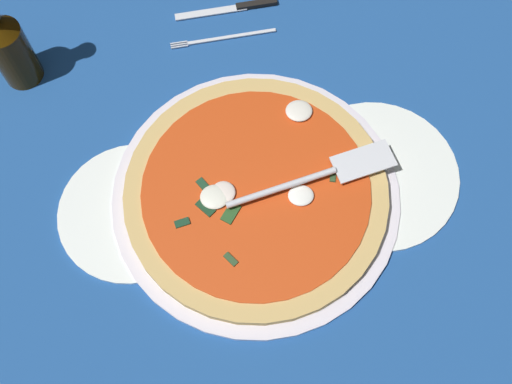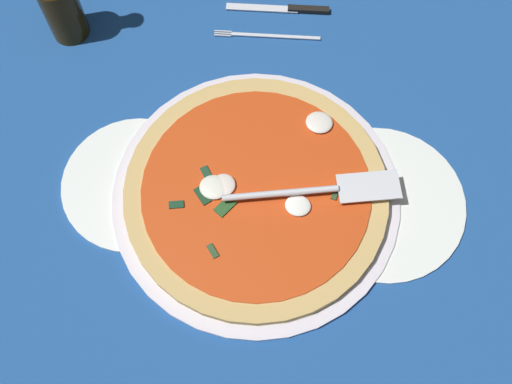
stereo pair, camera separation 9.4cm
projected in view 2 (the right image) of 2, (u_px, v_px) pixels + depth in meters
The scene contains 7 objects.
ground_plane at pixel (244, 233), 93.90cm from camera, with size 106.72×106.72×0.80cm, color #1E4A8D.
pizza_pan at pixel (256, 196), 95.20cm from camera, with size 44.42×44.42×1.34cm, color silver.
dinner_plate_left at pixel (135, 183), 96.26cm from camera, with size 22.91×22.91×1.00cm, color white.
dinner_plate_right at pixel (381, 203), 94.96cm from camera, with size 25.89×25.89×1.00cm, color white.
pizza at pixel (256, 192), 93.72cm from camera, with size 40.37×40.37×2.92cm.
pizza_server at pixel (319, 190), 91.32cm from camera, with size 26.44×10.13×1.00cm.
place_setting_far at pixel (277, 23), 108.87cm from camera, with size 19.71×15.31×1.40cm.
Camera 2 is at (7.76, -30.71, 88.25)cm, focal length 43.16 mm.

